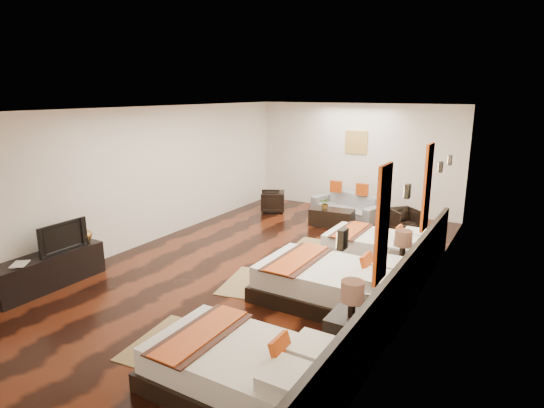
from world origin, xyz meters
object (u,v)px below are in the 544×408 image
Objects in this scene: nightstand_a at (351,332)px; table_plant at (325,203)px; book at (12,265)px; bed_near at (244,369)px; nightstand_b at (401,269)px; figurine at (82,233)px; coffee_table at (332,218)px; tv_console at (48,271)px; tv at (60,236)px; bed_mid at (334,284)px; armchair_left at (272,202)px; bed_far at (377,246)px; armchair_right at (403,220)px; sofa at (348,205)px.

table_plant is at bearing 117.00° from nightstand_a.
table_plant is (2.46, 5.97, -0.02)m from book.
bed_near is 3.42m from nightstand_b.
coffee_table is at bearing 61.46° from figurine.
figurine is at bearing -157.24° from nightstand_b.
table_plant reaches higher than book.
tv reaches higher than tv_console.
figurine reaches higher than bed_mid.
armchair_left is 0.62× the size of coffee_table.
coffee_table is at bearing 135.31° from bed_far.
nightstand_b reaches higher than bed_far.
nightstand_a reaches higher than nightstand_b.
bed_near reaches higher than coffee_table.
nightstand_b is 3.44× the size of book.
bed_mid is 2.26× the size of nightstand_a.
tv_console reaches higher than armchair_right.
nightstand_a is 1.61× the size of armchair_left.
tv_console is (-4.20, -1.84, -0.02)m from bed_mid.
tv_console is 0.58m from tv.
bed_mid is 4.37m from figurine.
book reaches higher than armchair_right.
sofa is at bearing 68.24° from tv_console.
armchair_right is 0.59× the size of coffee_table.
bed_far reaches higher than armchair_right.
armchair_right is (1.57, -0.63, -0.02)m from sofa.
sofa is at bearing 65.96° from figurine.
coffee_table is at bearing -26.09° from tv.
tv is at bearing -159.01° from bed_mid.
coffee_table is (-2.34, 4.94, -0.15)m from nightstand_a.
tv is at bearing -174.02° from armchair_right.
armchair_left is at bearing 143.49° from nightstand_b.
bed_near is 1.35m from nightstand_a.
bed_far is 5.63× the size of figurine.
sofa is (2.61, 6.53, 0.01)m from tv_console.
sofa is at bearing 81.16° from armchair_left.
bed_near is 6.48m from armchair_right.
nightstand_b is 5.95m from book.
sofa reaches higher than coffee_table.
book is at bearing -90.00° from figurine.
tv reaches higher than nightstand_a.
book is 0.86× the size of figurine.
armchair_left is at bearing 150.43° from bed_far.
coffee_table is at bearing 113.59° from bed_mid.
bed_far reaches higher than tv_console.
nightstand_b is 1.16× the size of tv.
sofa is at bearing 121.21° from bed_far.
figurine is at bearing 6.36° from tv.
armchair_right reaches higher than coffee_table.
bed_far is 1.99m from armchair_right.
book is 1.01× the size of table_plant.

